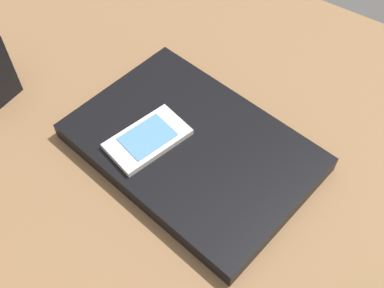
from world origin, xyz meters
TOP-DOWN VIEW (x-y plane):
  - desk_surface at (0.00, 0.00)cm, footprint 120.00×80.00cm
  - laptop_closed at (-2.55, -2.22)cm, footprint 34.89×26.24cm
  - cell_phone_on_laptop at (-7.47, -5.55)cm, footprint 8.72×12.08cm

SIDE VIEW (x-z plane):
  - desk_surface at x=0.00cm, z-range 0.00..3.00cm
  - laptop_closed at x=-2.55cm, z-range 3.00..5.57cm
  - cell_phone_on_laptop at x=-7.47cm, z-range 5.54..6.55cm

